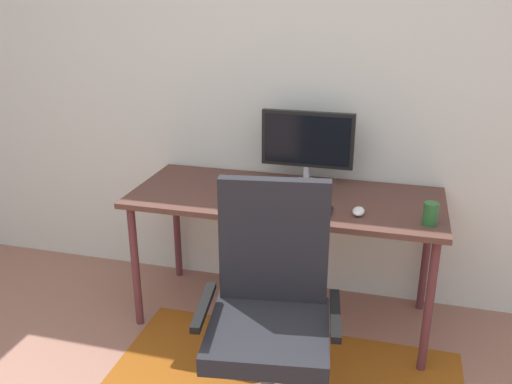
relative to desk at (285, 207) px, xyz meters
The scene contains 8 objects.
wall_back 0.76m from the desk, 111.67° to the left, with size 6.00×0.10×2.60m, color silver.
desk is the anchor object (origin of this frame).
monitor 0.39m from the desk, 70.71° to the left, with size 0.52×0.18×0.42m.
keyboard 0.22m from the desk, 71.85° to the right, with size 0.43×0.13×0.02m, color black.
computer_mouse 0.45m from the desk, 22.30° to the right, with size 0.06×0.10×0.03m, color white.
coffee_cup 0.78m from the desk, 15.10° to the right, with size 0.07×0.07×0.11m, color #26602C.
cell_phone 0.42m from the desk, 158.46° to the left, with size 0.07×0.14×0.01m, color black.
office_chair 0.86m from the desk, 81.99° to the right, with size 0.62×0.56×1.10m.
Camera 1 is at (0.74, -0.95, 1.83)m, focal length 38.23 mm.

